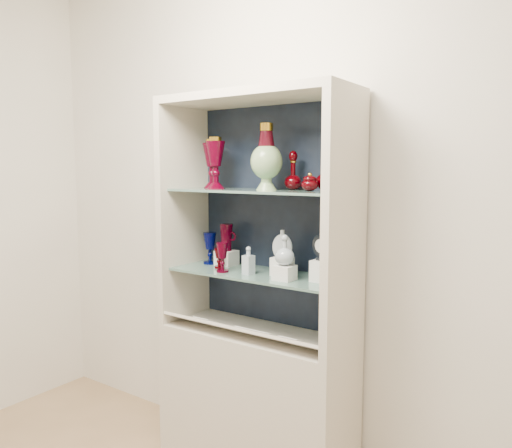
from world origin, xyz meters
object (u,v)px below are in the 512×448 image
Objects in this scene: ruby_goblet_tall at (222,257)px; enamel_urn at (266,157)px; ruby_decanter_b at (293,169)px; clear_square_bottle at (248,260)px; flat_flask at (282,243)px; cameo_medallion at (321,247)px; pedestal_lamp_right at (212,164)px; lidded_bowl at (310,182)px; ruby_goblet_small at (219,258)px; ruby_pitcher at (226,237)px; clear_round_decanter at (285,251)px; pedestal_lamp_left at (216,163)px; cobalt_goblet at (210,248)px; ruby_decanter_a at (326,164)px.

enamel_urn is at bearing 21.27° from ruby_goblet_tall.
clear_square_bottle is (-0.17, -0.14, -0.45)m from ruby_decanter_b.
cameo_medallion is at bearing -22.02° from flat_flask.
pedestal_lamp_right is 1.85× the size of flat_flask.
ruby_goblet_tall is at bearing -178.78° from flat_flask.
lidded_bowl is 0.67m from ruby_goblet_small.
ruby_decanter_b is 0.17m from lidded_bowl.
flat_flask is at bearing 174.64° from lidded_bowl.
enamel_urn is 0.52m from clear_square_bottle.
ruby_pitcher reaches higher than clear_round_decanter.
pedestal_lamp_right reaches higher than ruby_goblet_small.
clear_round_decanter is (0.36, 0.02, 0.06)m from ruby_goblet_tall.
lidded_bowl is 0.63× the size of flat_flask.
enamel_urn is at bearing 4.83° from pedestal_lamp_left.
cobalt_goblet is 0.49m from flat_flask.
cobalt_goblet is 1.25× the size of clear_square_bottle.
cobalt_goblet is at bearing -175.64° from ruby_decanter_b.
cobalt_goblet is 0.24m from ruby_goblet_tall.
lidded_bowl is (0.24, 0.01, -0.12)m from enamel_urn.
lidded_bowl reaches higher than ruby_goblet_tall.
pedestal_lamp_left reaches higher than pedestal_lamp_right.
enamel_urn is 2.19× the size of ruby_pitcher.
clear_square_bottle is at bearing -169.05° from lidded_bowl.
ruby_goblet_tall is 0.11m from ruby_goblet_small.
ruby_goblet_tall is at bearing -167.89° from clear_square_bottle.
pedestal_lamp_right reaches higher than cameo_medallion.
pedestal_lamp_right is at bearing -174.32° from ruby_decanter_b.
pedestal_lamp_left is at bearing -35.19° from cobalt_goblet.
ruby_decanter_a is at bearing 10.47° from ruby_goblet_small.
enamel_urn is at bearing 157.69° from clear_round_decanter.
flat_flask reaches higher than ruby_goblet_small.
cobalt_goblet is 1.25× the size of clear_round_decanter.
ruby_pitcher is at bearing 121.42° from ruby_goblet_tall.
clear_square_bottle is at bearing -34.40° from ruby_pitcher.
lidded_bowl is 0.63m from ruby_pitcher.
cobalt_goblet reaches higher than ruby_goblet_tall.
ruby_decanter_b reaches higher than clear_round_decanter.
lidded_bowl is at bearing -115.08° from ruby_decanter_a.
ruby_pitcher is (-0.10, 0.16, 0.08)m from ruby_goblet_tall.
cobalt_goblet is 0.71m from cameo_medallion.
ruby_decanter_b is at bearing 176.31° from cameo_medallion.
ruby_goblet_small is 0.22m from clear_square_bottle.
cameo_medallion is at bearing 10.08° from ruby_goblet_tall.
ruby_goblet_tall is (0.09, -0.06, -0.48)m from pedestal_lamp_left.
lidded_bowl reaches higher than cobalt_goblet.
cameo_medallion is at bearing -3.52° from cobalt_goblet.
ruby_decanter_a is at bearing 18.39° from enamel_urn.
pedestal_lamp_right is 0.58m from clear_square_bottle.
ruby_decanter_b is 1.16× the size of cobalt_goblet.
enamel_urn reaches higher than pedestal_lamp_left.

